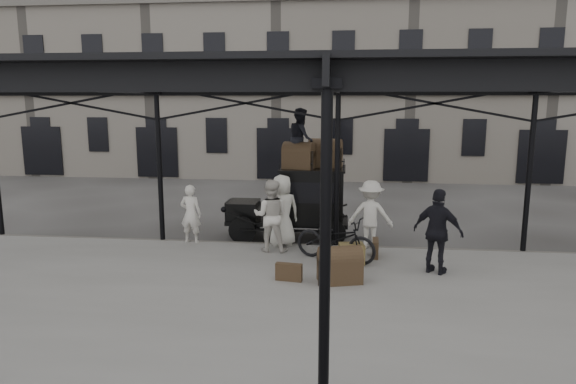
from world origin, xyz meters
name	(u,v)px	position (x,y,z in m)	size (l,w,h in m)	color
ground	(334,274)	(0.00, 0.00, 0.00)	(120.00, 120.00, 0.00)	#383533
platform	(331,304)	(0.00, -2.00, 0.07)	(28.00, 8.00, 0.15)	slate
canopy	(336,76)	(0.00, -1.72, 4.60)	(22.50, 9.00, 4.74)	black
building_frontage	(344,47)	(0.00, 18.00, 7.00)	(64.00, 8.00, 14.00)	slate
taxi	(302,200)	(-1.04, 3.06, 1.20)	(3.65, 1.55, 2.18)	black
porter_left	(191,214)	(-4.08, 1.80, 0.98)	(0.61, 0.40, 1.66)	silver
porter_midleft	(271,216)	(-1.72, 1.27, 1.11)	(0.94, 0.73, 1.93)	beige
porter_centre	(282,210)	(-1.49, 1.80, 1.14)	(0.97, 0.63, 1.99)	beige
porter_official	(438,232)	(2.38, -0.08, 1.15)	(1.17, 0.49, 2.00)	black
porter_right	(371,215)	(0.93, 1.80, 1.08)	(1.21, 0.69, 1.87)	beige
bicycle	(336,239)	(0.02, 0.61, 0.71)	(0.74, 2.13, 1.12)	black
porter_roof	(301,138)	(-1.07, 2.96, 3.05)	(0.84, 0.66, 1.73)	black
steamer_trunk_roof_near	(299,157)	(-1.12, 2.81, 2.50)	(0.88, 0.53, 0.64)	#473821
steamer_trunk_roof_far	(325,155)	(-0.37, 3.26, 2.53)	(0.95, 0.58, 0.70)	#473821
steamer_trunk_platform	(340,267)	(0.15, -0.92, 0.49)	(0.93, 0.57, 0.68)	#473821
wicker_hamper	(352,254)	(0.42, 0.40, 0.40)	(0.60, 0.45, 0.50)	olive
suitcase_upright	(375,248)	(1.03, 1.05, 0.38)	(0.15, 0.60, 0.45)	#473821
suitcase_flat	(289,272)	(-0.99, -0.97, 0.35)	(0.60, 0.15, 0.40)	#473821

